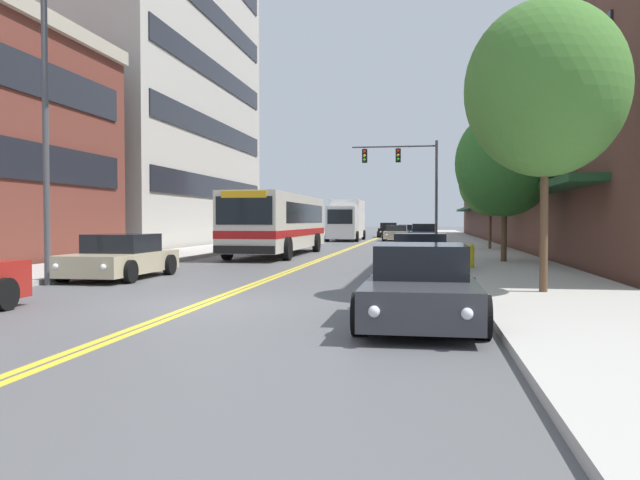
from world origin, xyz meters
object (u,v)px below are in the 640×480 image
object	(u,v)px
car_navy_parked_right_mid	(420,254)
fire_hydrant	(471,256)
car_dark_grey_parked_right_foreground	(421,286)
traffic_signal_mast	(408,172)
street_tree_right_far	(490,182)
car_black_moving_second	(389,231)
car_champagne_moving_lead	(396,233)
car_charcoal_moving_third	(405,230)
car_slate_blue_parked_right_far	(424,235)
box_truck	(347,220)
street_tree_right_mid	(505,163)
street_tree_right_near	(545,89)
car_white_parked_right_end	(424,233)
city_bus	(279,221)
car_beige_parked_left_far	(120,258)
car_silver_parked_left_mid	(291,237)
street_lamp_left_near	(57,91)

from	to	relation	value
car_navy_parked_right_mid	fire_hydrant	size ratio (longest dim) A/B	5.35
car_dark_grey_parked_right_foreground	traffic_signal_mast	size ratio (longest dim) A/B	0.67
car_dark_grey_parked_right_foreground	street_tree_right_far	world-z (taller)	street_tree_right_far
car_black_moving_second	car_champagne_moving_lead	bearing A→B (deg)	-83.34
car_charcoal_moving_third	car_slate_blue_parked_right_far	bearing A→B (deg)	-85.36
box_truck	street_tree_right_mid	size ratio (longest dim) A/B	1.38
street_tree_right_near	street_tree_right_far	size ratio (longest dim) A/B	1.13
car_dark_grey_parked_right_foreground	fire_hydrant	world-z (taller)	car_dark_grey_parked_right_foreground
box_truck	car_champagne_moving_lead	bearing A→B (deg)	6.04
car_dark_grey_parked_right_foreground	street_tree_right_near	distance (m)	5.94
car_white_parked_right_end	car_charcoal_moving_third	xyz separation A→B (m)	(-2.04, 14.41, -0.01)
city_bus	street_tree_right_far	bearing A→B (deg)	27.70
car_dark_grey_parked_right_foreground	car_champagne_moving_lead	world-z (taller)	car_dark_grey_parked_right_foreground
car_champagne_moving_lead	car_beige_parked_left_far	bearing A→B (deg)	-100.57
city_bus	car_black_moving_second	xyz separation A→B (m)	(3.50, 32.81, -0.98)
car_charcoal_moving_third	street_tree_right_near	world-z (taller)	street_tree_right_near
car_navy_parked_right_mid	car_charcoal_moving_third	bearing A→B (deg)	92.26
car_white_parked_right_end	traffic_signal_mast	bearing A→B (deg)	-94.36
box_truck	fire_hydrant	size ratio (longest dim) A/B	10.08
car_slate_blue_parked_right_far	street_tree_right_mid	distance (m)	20.93
car_champagne_moving_lead	box_truck	size ratio (longest dim) A/B	0.58
car_black_moving_second	traffic_signal_mast	xyz separation A→B (m)	(2.43, -20.24, 4.30)
car_slate_blue_parked_right_far	street_tree_right_far	world-z (taller)	street_tree_right_far
car_slate_blue_parked_right_far	street_tree_right_mid	xyz separation A→B (m)	(3.02, -20.47, 3.20)
car_silver_parked_left_mid	street_tree_right_mid	size ratio (longest dim) A/B	0.78
car_charcoal_moving_third	traffic_signal_mast	xyz separation A→B (m)	(1.01, -27.95, 4.40)
street_tree_right_near	car_white_parked_right_end	bearing A→B (deg)	93.59
box_truck	traffic_signal_mast	bearing A→B (deg)	-60.03
street_tree_right_mid	fire_hydrant	size ratio (longest dim) A/B	7.33
car_slate_blue_parked_right_far	street_tree_right_near	xyz separation A→B (m)	(2.60, -30.76, 3.87)
car_dark_grey_parked_right_foreground	city_bus	bearing A→B (deg)	109.97
car_silver_parked_left_mid	car_navy_parked_right_mid	distance (m)	21.39
city_bus	street_lamp_left_near	xyz separation A→B (m)	(-2.37, -14.88, 3.38)
car_white_parked_right_end	street_tree_right_near	world-z (taller)	street_tree_right_near
car_silver_parked_left_mid	car_dark_grey_parked_right_foreground	xyz separation A→B (m)	(8.63, -29.63, -0.02)
street_tree_right_near	fire_hydrant	xyz separation A→B (m)	(-1.04, 6.92, -4.00)
car_champagne_moving_lead	traffic_signal_mast	distance (m)	10.66
fire_hydrant	box_truck	bearing A→B (deg)	104.59
car_black_moving_second	fire_hydrant	bearing A→B (deg)	-83.07
car_beige_parked_left_far	street_tree_right_near	bearing A→B (deg)	-14.10
car_dark_grey_parked_right_foreground	car_slate_blue_parked_right_far	world-z (taller)	car_slate_blue_parked_right_far
car_beige_parked_left_far	box_truck	size ratio (longest dim) A/B	0.56
car_white_parked_right_end	car_champagne_moving_lead	bearing A→B (deg)	-119.80
street_tree_right_near	street_tree_right_far	bearing A→B (deg)	87.30
car_beige_parked_left_far	car_navy_parked_right_mid	world-z (taller)	car_beige_parked_left_far
car_white_parked_right_end	car_champagne_moving_lead	size ratio (longest dim) A/B	1.01
street_lamp_left_near	street_tree_right_far	size ratio (longest dim) A/B	1.52
car_dark_grey_parked_right_foreground	car_white_parked_right_end	xyz separation A→B (m)	(-0.00, 45.28, -0.01)
traffic_signal_mast	street_tree_right_mid	distance (m)	18.35
car_dark_grey_parked_right_foreground	street_tree_right_far	bearing A→B (deg)	81.69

